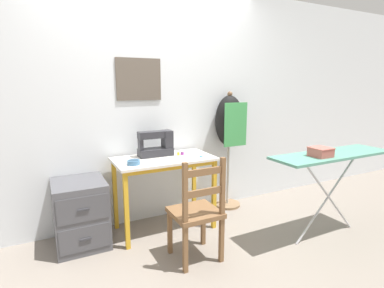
{
  "coord_description": "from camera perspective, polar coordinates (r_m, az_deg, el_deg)",
  "views": [
    {
      "loc": [
        -1.08,
        -2.49,
        1.5
      ],
      "look_at": [
        0.31,
        0.24,
        0.88
      ],
      "focal_mm": 28.0,
      "sensor_mm": 36.0,
      "label": 1
    }
  ],
  "objects": [
    {
      "name": "wooden_chair",
      "position": [
        2.6,
        0.91,
        -12.93
      ],
      "size": [
        0.4,
        0.38,
        0.92
      ],
      "color": "brown",
      "rests_on": "ground_plane"
    },
    {
      "name": "sewing_machine",
      "position": [
        3.12,
        -6.65,
        -0.03
      ],
      "size": [
        0.37,
        0.16,
        0.28
      ],
      "color": "#28282D",
      "rests_on": "sewing_table"
    },
    {
      "name": "filing_cabinet",
      "position": [
        3.06,
        -20.44,
        -12.27
      ],
      "size": [
        0.46,
        0.52,
        0.62
      ],
      "color": "#4C4C51",
      "rests_on": "ground_plane"
    },
    {
      "name": "scissors",
      "position": [
        3.09,
        2.31,
        -2.37
      ],
      "size": [
        0.14,
        0.08,
        0.01
      ],
      "color": "silver",
      "rests_on": "sewing_table"
    },
    {
      "name": "thread_spool_mid_table",
      "position": [
        3.15,
        -1.87,
        -1.76
      ],
      "size": [
        0.04,
        0.04,
        0.04
      ],
      "color": "purple",
      "rests_on": "sewing_table"
    },
    {
      "name": "storage_box",
      "position": [
        2.96,
        23.3,
        -1.4
      ],
      "size": [
        0.18,
        0.17,
        0.08
      ],
      "color": "#AD564C",
      "rests_on": "ironing_board"
    },
    {
      "name": "ground_plane",
      "position": [
        3.1,
        -3.18,
        -17.61
      ],
      "size": [
        14.0,
        14.0,
        0.0
      ],
      "primitive_type": "plane",
      "color": "gray"
    },
    {
      "name": "ironing_board",
      "position": [
        3.17,
        25.1,
        -2.38
      ],
      "size": [
        1.29,
        0.37,
        0.86
      ],
      "color": "#518E7A",
      "rests_on": "ground_plane"
    },
    {
      "name": "wall_back",
      "position": [
        3.28,
        -7.7,
        7.34
      ],
      "size": [
        10.0,
        0.07,
        2.55
      ],
      "color": "silver",
      "rests_on": "ground_plane"
    },
    {
      "name": "fabric_bowl",
      "position": [
        2.83,
        -11.08,
        -3.44
      ],
      "size": [
        0.12,
        0.12,
        0.04
      ],
      "color": "teal",
      "rests_on": "sewing_table"
    },
    {
      "name": "thread_spool_near_machine",
      "position": [
        3.13,
        -2.61,
        -1.86
      ],
      "size": [
        0.03,
        0.03,
        0.04
      ],
      "color": "yellow",
      "rests_on": "sewing_table"
    },
    {
      "name": "sewing_table",
      "position": [
        3.06,
        -5.24,
        -4.65
      ],
      "size": [
        1.0,
        0.54,
        0.76
      ],
      "color": "silver",
      "rests_on": "ground_plane"
    },
    {
      "name": "dress_form",
      "position": [
        3.6,
        7.11,
        3.48
      ],
      "size": [
        0.36,
        0.32,
        1.42
      ],
      "color": "#846647",
      "rests_on": "ground_plane"
    }
  ]
}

